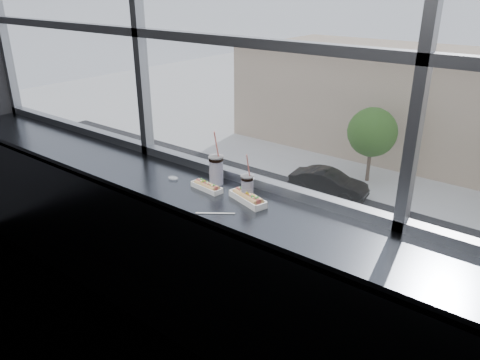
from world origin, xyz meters
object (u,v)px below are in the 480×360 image
Objects in this scene: car_near_a at (216,208)px; loose_straw at (215,213)px; hotdog_tray_right at (248,198)px; soda_cup_left at (216,169)px; tree_left at (372,132)px; soda_cup_right at (247,186)px; hotdog_tray_left at (207,186)px; car_far_a at (329,179)px; car_near_b at (364,266)px; wrapper at (173,178)px.

loose_straw is at bearing -133.67° from car_near_a.
soda_cup_left reaches higher than hotdog_tray_right.
loose_straw reaches higher than tree_left.
car_near_a is at bearing 131.83° from soda_cup_right.
hotdog_tray_left is at bearing -82.26° from soda_cup_left.
loose_straw is 24.49m from car_near_a.
car_far_a is (-11.42, 24.48, -10.90)m from loose_straw.
tree_left is at bearing 73.55° from loose_straw.
hotdog_tray_left reaches higher than car_near_a.
hotdog_tray_right is at bearing 41.57° from loose_straw.
hotdog_tray_left is 0.04× the size of car_near_b.
hotdog_tray_right is 0.25m from loose_straw.
wrapper is (-0.28, -0.13, -0.10)m from soda_cup_left.
hotdog_tray_left is 0.35m from loose_straw.
loose_straw is (0.27, -0.23, -0.02)m from hotdog_tray_left.
wrapper is 31.09m from tree_left.
car_far_a is at bearing 114.11° from wrapper.
hotdog_tray_right reaches higher than wrapper.
loose_straw is 0.60m from wrapper.
soda_cup_left is 28.77m from car_far_a.
hotdog_tray_left is 0.29m from wrapper.
car_near_a is (-14.51, 16.21, -10.98)m from soda_cup_right.
hotdog_tray_right reaches higher than car_far_a.
car_near_b is 1.08× the size of tree_left.
soda_cup_right is 24.36m from car_near_a.
wrapper is at bearing -160.17° from hotdog_tray_right.
car_near_b is at bearing 107.27° from soda_cup_left.
hotdog_tray_right is at bearing -159.60° from car_near_b.
car_near_b is (9.18, 0.00, -0.17)m from car_near_a.
soda_cup_left is 0.05× the size of car_near_a.
hotdog_tray_right is 24.37m from car_near_a.
car_near_b is (-5.35, 16.24, -11.09)m from hotdog_tray_right.
car_near_b is at bearing 106.25° from wrapper.
car_near_b is (6.12, -8.00, -0.17)m from car_far_a.
soda_cup_left is at bearing -133.64° from car_near_a.
tree_left is at bearing 109.14° from wrapper.
tree_left is (-5.07, 12.00, 2.64)m from car_near_b.
car_far_a is at bearing 39.57° from car_near_b.
car_near_b is (-5.32, 16.21, -11.15)m from soda_cup_right.
loose_straw is at bearing -85.00° from hotdog_tray_right.
soda_cup_left is 1.62× the size of loose_straw.
tree_left is at bearing 116.11° from hotdog_tray_left.
soda_cup_left is 0.06× the size of car_near_b.
wrapper is 28.74m from car_far_a.
soda_cup_left is 1.23× the size of soda_cup_right.
hotdog_tray_right reaches higher than car_near_b.
loose_straw is 0.04× the size of tree_left.
tree_left is (1.05, 4.00, 2.47)m from car_far_a.
car_far_a is 10.07m from car_near_b.
wrapper is at bearing -70.86° from tree_left.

